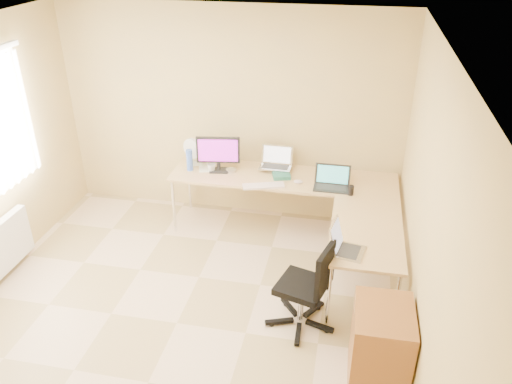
% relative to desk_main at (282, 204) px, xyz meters
% --- Properties ---
extents(floor, '(4.50, 4.50, 0.00)m').
position_rel_desk_main_xyz_m(floor, '(-0.72, -1.85, -0.36)').
color(floor, '#D1B392').
rests_on(floor, ground).
extents(ceiling, '(4.50, 4.50, 0.00)m').
position_rel_desk_main_xyz_m(ceiling, '(-0.72, -1.85, 2.24)').
color(ceiling, white).
rests_on(ceiling, ground).
extents(wall_back, '(4.50, 0.00, 4.50)m').
position_rel_desk_main_xyz_m(wall_back, '(-0.72, 0.40, 0.93)').
color(wall_back, tan).
rests_on(wall_back, ground).
extents(wall_right, '(0.00, 4.50, 4.50)m').
position_rel_desk_main_xyz_m(wall_right, '(1.38, -1.85, 0.93)').
color(wall_right, tan).
rests_on(wall_right, ground).
extents(desk_main, '(2.65, 0.70, 0.73)m').
position_rel_desk_main_xyz_m(desk_main, '(0.00, 0.00, 0.00)').
color(desk_main, tan).
rests_on(desk_main, ground).
extents(desk_return, '(0.70, 1.30, 0.73)m').
position_rel_desk_main_xyz_m(desk_return, '(0.98, -1.00, 0.00)').
color(desk_return, tan).
rests_on(desk_return, ground).
extents(monitor, '(0.53, 0.24, 0.44)m').
position_rel_desk_main_xyz_m(monitor, '(-0.78, -0.00, 0.58)').
color(monitor, black).
rests_on(monitor, desk_main).
extents(book_stack, '(0.27, 0.32, 0.05)m').
position_rel_desk_main_xyz_m(book_stack, '(-0.03, 0.02, 0.39)').
color(book_stack, '#246354').
rests_on(book_stack, desk_main).
extents(laptop_center, '(0.38, 0.29, 0.24)m').
position_rel_desk_main_xyz_m(laptop_center, '(-0.11, 0.14, 0.53)').
color(laptop_center, '#B6B6B9').
rests_on(laptop_center, desk_main).
extents(laptop_black, '(0.40, 0.29, 0.25)m').
position_rel_desk_main_xyz_m(laptop_black, '(0.58, -0.18, 0.49)').
color(laptop_black, black).
rests_on(laptop_black, desk_main).
extents(keyboard, '(0.49, 0.27, 0.02)m').
position_rel_desk_main_xyz_m(keyboard, '(-0.18, -0.30, 0.38)').
color(keyboard, silver).
rests_on(keyboard, desk_main).
extents(mouse, '(0.13, 0.10, 0.04)m').
position_rel_desk_main_xyz_m(mouse, '(0.20, -0.13, 0.38)').
color(mouse, beige).
rests_on(mouse, desk_main).
extents(mug, '(0.11, 0.11, 0.09)m').
position_rel_desk_main_xyz_m(mug, '(-0.86, -0.03, 0.41)').
color(mug, silver).
rests_on(mug, desk_main).
extents(cd_stack, '(0.14, 0.14, 0.03)m').
position_rel_desk_main_xyz_m(cd_stack, '(-0.63, 0.01, 0.38)').
color(cd_stack, '#B9BABF').
rests_on(cd_stack, desk_main).
extents(water_bottle, '(0.08, 0.08, 0.26)m').
position_rel_desk_main_xyz_m(water_bottle, '(-1.13, -0.05, 0.50)').
color(water_bottle, '#4068D8').
rests_on(water_bottle, desk_main).
extents(papers, '(0.26, 0.31, 0.01)m').
position_rel_desk_main_xyz_m(papers, '(-0.95, 0.06, 0.37)').
color(papers, white).
rests_on(papers, desk_main).
extents(white_box, '(0.22, 0.19, 0.07)m').
position_rel_desk_main_xyz_m(white_box, '(-1.13, 0.13, 0.40)').
color(white_box, beige).
rests_on(white_box, desk_main).
extents(desk_fan, '(0.33, 0.33, 0.32)m').
position_rel_desk_main_xyz_m(desk_fan, '(-1.13, 0.13, 0.52)').
color(desk_fan, white).
rests_on(desk_fan, desk_main).
extents(black_cup, '(0.07, 0.07, 0.11)m').
position_rel_desk_main_xyz_m(black_cup, '(0.79, -0.30, 0.42)').
color(black_cup, black).
rests_on(black_cup, desk_main).
extents(laptop_return, '(0.40, 0.34, 0.23)m').
position_rel_desk_main_xyz_m(laptop_return, '(0.80, -1.41, 0.48)').
color(laptop_return, silver).
rests_on(laptop_return, desk_return).
extents(office_chair, '(0.68, 0.68, 0.91)m').
position_rel_desk_main_xyz_m(office_chair, '(0.42, -1.61, 0.14)').
color(office_chair, black).
rests_on(office_chair, ground).
extents(cabinet, '(0.47, 0.57, 0.78)m').
position_rel_desk_main_xyz_m(cabinet, '(1.13, -2.18, -0.01)').
color(cabinet, '#A77724').
rests_on(cabinet, ground).
extents(radiator, '(0.09, 0.80, 0.55)m').
position_rel_desk_main_xyz_m(radiator, '(-2.75, -1.45, -0.02)').
color(radiator, white).
rests_on(radiator, ground).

